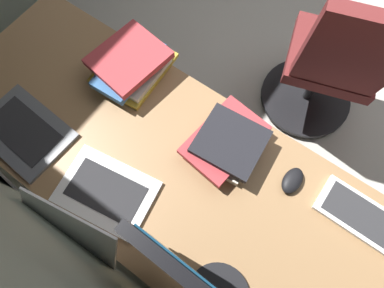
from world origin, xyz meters
name	(u,v)px	position (x,y,z in m)	size (l,w,h in m)	color
floor_plane	(363,43)	(0.00, 0.00, 0.00)	(4.85, 4.85, 0.00)	#B2ADA3
desk	(184,181)	(0.33, 1.65, 0.66)	(2.01, 0.70, 0.73)	#936D47
drawer_pedestal	(232,238)	(0.06, 1.68, 0.35)	(0.40, 0.51, 0.69)	#936D47
laptop_leftmost	(5,138)	(0.92, 1.91, 0.79)	(0.36, 0.30, 0.24)	#595B60
laptop_left	(93,206)	(0.50, 1.91, 0.78)	(0.37, 0.38, 0.21)	white
keyboard_main	(379,227)	(-0.30, 1.42, 0.74)	(0.42, 0.14, 0.02)	silver
mouse_main	(292,181)	(0.01, 1.45, 0.75)	(0.06, 0.10, 0.03)	black
book_stack_near	(131,64)	(0.75, 1.41, 0.78)	(0.26, 0.33, 0.10)	gold
book_stack_far	(228,143)	(0.26, 1.47, 0.77)	(0.26, 0.31, 0.08)	beige
office_chair	(330,69)	(0.10, 0.71, 0.46)	(0.56, 0.60, 0.97)	maroon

